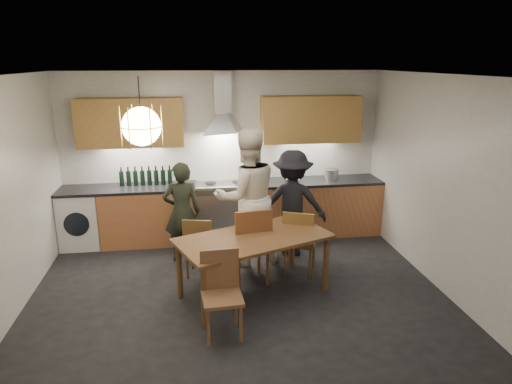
{
  "coord_description": "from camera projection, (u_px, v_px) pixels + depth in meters",
  "views": [
    {
      "loc": [
        -0.51,
        -4.9,
        2.76
      ],
      "look_at": [
        0.26,
        0.4,
        1.2
      ],
      "focal_mm": 32.0,
      "sensor_mm": 36.0,
      "label": 1
    }
  ],
  "objects": [
    {
      "name": "ground",
      "position": [
        239.0,
        297.0,
        5.5
      ],
      "size": [
        5.0,
        5.0,
        0.0
      ],
      "primitive_type": "plane",
      "color": "black",
      "rests_on": "ground"
    },
    {
      "name": "room_shell",
      "position": [
        238.0,
        159.0,
        5.02
      ],
      "size": [
        5.02,
        4.52,
        2.61
      ],
      "color": "white",
      "rests_on": "ground"
    },
    {
      "name": "counter_run",
      "position": [
        227.0,
        211.0,
        7.23
      ],
      "size": [
        5.0,
        0.62,
        0.9
      ],
      "color": "#D18450",
      "rests_on": "ground"
    },
    {
      "name": "range_stove",
      "position": [
        225.0,
        212.0,
        7.22
      ],
      "size": [
        0.9,
        0.6,
        0.92
      ],
      "color": "silver",
      "rests_on": "ground"
    },
    {
      "name": "wall_fixtures",
      "position": [
        223.0,
        120.0,
        6.94
      ],
      "size": [
        4.3,
        0.54,
        1.1
      ],
      "color": "tan",
      "rests_on": "ground"
    },
    {
      "name": "pendant_lamp",
      "position": [
        141.0,
        126.0,
        4.68
      ],
      "size": [
        0.43,
        0.43,
        0.7
      ],
      "color": "black",
      "rests_on": "ground"
    },
    {
      "name": "dining_table",
      "position": [
        254.0,
        244.0,
        5.4
      ],
      "size": [
        1.98,
        1.48,
        0.75
      ],
      "rotation": [
        0.0,
        0.0,
        0.38
      ],
      "color": "brown",
      "rests_on": "ground"
    },
    {
      "name": "chair_back_left",
      "position": [
        199.0,
        243.0,
        5.9
      ],
      "size": [
        0.45,
        0.45,
        0.82
      ],
      "rotation": [
        0.0,
        0.0,
        2.9
      ],
      "color": "brown",
      "rests_on": "ground"
    },
    {
      "name": "chair_back_mid",
      "position": [
        251.0,
        241.0,
        5.67
      ],
      "size": [
        0.52,
        0.52,
        1.02
      ],
      "rotation": [
        0.0,
        0.0,
        3.29
      ],
      "color": "brown",
      "rests_on": "ground"
    },
    {
      "name": "chair_back_right",
      "position": [
        299.0,
        239.0,
        5.94
      ],
      "size": [
        0.53,
        0.53,
        0.9
      ],
      "rotation": [
        0.0,
        0.0,
        2.73
      ],
      "color": "brown",
      "rests_on": "ground"
    },
    {
      "name": "chair_front",
      "position": [
        221.0,
        287.0,
        4.69
      ],
      "size": [
        0.42,
        0.42,
        0.89
      ],
      "rotation": [
        0.0,
        0.0,
        0.06
      ],
      "color": "brown",
      "rests_on": "ground"
    },
    {
      "name": "person_left",
      "position": [
        182.0,
        212.0,
        6.35
      ],
      "size": [
        0.54,
        0.37,
        1.43
      ],
      "primitive_type": "imported",
      "rotation": [
        0.0,
        0.0,
        3.2
      ],
      "color": "black",
      "rests_on": "ground"
    },
    {
      "name": "person_mid",
      "position": [
        247.0,
        197.0,
        6.24
      ],
      "size": [
        1.04,
        0.88,
        1.89
      ],
      "primitive_type": "imported",
      "rotation": [
        0.0,
        0.0,
        3.33
      ],
      "color": "silver",
      "rests_on": "ground"
    },
    {
      "name": "person_right",
      "position": [
        292.0,
        203.0,
        6.56
      ],
      "size": [
        1.09,
        0.76,
        1.54
      ],
      "primitive_type": "imported",
      "rotation": [
        0.0,
        0.0,
        2.94
      ],
      "color": "black",
      "rests_on": "ground"
    },
    {
      "name": "mixing_bowl",
      "position": [
        292.0,
        179.0,
        7.23
      ],
      "size": [
        0.3,
        0.3,
        0.06
      ],
      "primitive_type": "imported",
      "rotation": [
        0.0,
        0.0,
        -0.15
      ],
      "color": "#B0B1B4",
      "rests_on": "counter_run"
    },
    {
      "name": "stock_pot",
      "position": [
        331.0,
        175.0,
        7.34
      ],
      "size": [
        0.27,
        0.27,
        0.16
      ],
      "primitive_type": "cylinder",
      "rotation": [
        0.0,
        0.0,
        0.28
      ],
      "color": "#BDBDC0",
      "rests_on": "counter_run"
    },
    {
      "name": "wine_bottles",
      "position": [
        146.0,
        176.0,
        6.98
      ],
      "size": [
        0.79,
        0.07,
        0.29
      ],
      "color": "black",
      "rests_on": "counter_run"
    }
  ]
}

